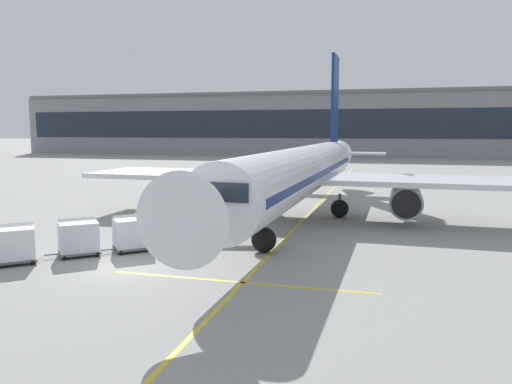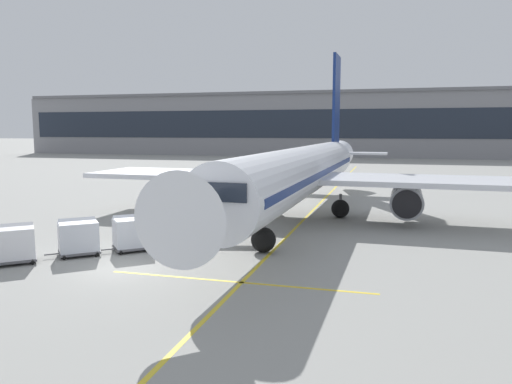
{
  "view_description": "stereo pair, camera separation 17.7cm",
  "coord_description": "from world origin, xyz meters",
  "px_view_note": "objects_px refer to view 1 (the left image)",
  "views": [
    {
      "loc": [
        11.92,
        -20.24,
        6.53
      ],
      "look_at": [
        4.35,
        7.88,
        2.85
      ],
      "focal_mm": 34.47,
      "sensor_mm": 36.0,
      "label": 1
    },
    {
      "loc": [
        12.1,
        -20.19,
        6.53
      ],
      "look_at": [
        4.35,
        7.88,
        2.85
      ],
      "focal_mm": 34.47,
      "sensor_mm": 36.0,
      "label": 2
    }
  ],
  "objects_px": {
    "safety_cone_engine_keepout": "(220,210)",
    "ground_crew_by_loader": "(153,226)",
    "parked_airplane": "(303,171)",
    "ground_crew_marshaller": "(193,230)",
    "belt_loader": "(198,227)",
    "safety_cone_nose_mark": "(202,210)",
    "baggage_cart_third": "(13,244)",
    "ground_crew_wingwalker": "(138,221)",
    "safety_cone_wingtip": "(223,212)",
    "baggage_cart_second": "(78,237)",
    "baggage_cart_lead": "(132,232)",
    "ground_crew_by_carts": "(167,229)"
  },
  "relations": [
    {
      "from": "safety_cone_engine_keepout",
      "to": "ground_crew_by_loader",
      "type": "bearing_deg",
      "value": -93.41
    },
    {
      "from": "parked_airplane",
      "to": "ground_crew_marshaller",
      "type": "xyz_separation_m",
      "value": [
        -4.32,
        -10.93,
        -2.48
      ]
    },
    {
      "from": "belt_loader",
      "to": "safety_cone_nose_mark",
      "type": "bearing_deg",
      "value": 109.67
    },
    {
      "from": "belt_loader",
      "to": "baggage_cart_third",
      "type": "distance_m",
      "value": 9.84
    },
    {
      "from": "belt_loader",
      "to": "ground_crew_by_loader",
      "type": "relative_size",
      "value": 2.75
    },
    {
      "from": "parked_airplane",
      "to": "belt_loader",
      "type": "distance_m",
      "value": 10.72
    },
    {
      "from": "parked_airplane",
      "to": "ground_crew_by_loader",
      "type": "bearing_deg",
      "value": -124.28
    },
    {
      "from": "parked_airplane",
      "to": "ground_crew_wingwalker",
      "type": "relative_size",
      "value": 24.59
    },
    {
      "from": "safety_cone_wingtip",
      "to": "baggage_cart_second",
      "type": "bearing_deg",
      "value": -105.09
    },
    {
      "from": "baggage_cart_second",
      "to": "safety_cone_engine_keepout",
      "type": "xyz_separation_m",
      "value": [
        2.99,
        13.93,
        -0.63
      ]
    },
    {
      "from": "ground_crew_marshaller",
      "to": "ground_crew_wingwalker",
      "type": "height_order",
      "value": "same"
    },
    {
      "from": "baggage_cart_lead",
      "to": "ground_crew_wingwalker",
      "type": "bearing_deg",
      "value": 113.82
    },
    {
      "from": "ground_crew_wingwalker",
      "to": "safety_cone_wingtip",
      "type": "height_order",
      "value": "ground_crew_wingwalker"
    },
    {
      "from": "baggage_cart_second",
      "to": "ground_crew_by_carts",
      "type": "bearing_deg",
      "value": 41.01
    },
    {
      "from": "belt_loader",
      "to": "baggage_cart_second",
      "type": "bearing_deg",
      "value": -134.25
    },
    {
      "from": "baggage_cart_lead",
      "to": "ground_crew_by_loader",
      "type": "distance_m",
      "value": 2.08
    },
    {
      "from": "baggage_cart_third",
      "to": "ground_crew_wingwalker",
      "type": "bearing_deg",
      "value": 67.78
    },
    {
      "from": "ground_crew_by_carts",
      "to": "safety_cone_nose_mark",
      "type": "xyz_separation_m",
      "value": [
        -1.83,
        10.0,
        -0.62
      ]
    },
    {
      "from": "parked_airplane",
      "to": "baggage_cart_lead",
      "type": "bearing_deg",
      "value": -120.19
    },
    {
      "from": "ground_crew_marshaller",
      "to": "ground_crew_by_carts",
      "type": "bearing_deg",
      "value": -178.37
    },
    {
      "from": "baggage_cart_lead",
      "to": "ground_crew_by_carts",
      "type": "xyz_separation_m",
      "value": [
        1.39,
        1.45,
        -0.0
      ]
    },
    {
      "from": "ground_crew_marshaller",
      "to": "safety_cone_wingtip",
      "type": "xyz_separation_m",
      "value": [
        -1.59,
        9.87,
        -0.64
      ]
    },
    {
      "from": "baggage_cart_lead",
      "to": "ground_crew_by_carts",
      "type": "height_order",
      "value": "baggage_cart_lead"
    },
    {
      "from": "baggage_cart_lead",
      "to": "safety_cone_wingtip",
      "type": "xyz_separation_m",
      "value": [
        1.31,
        11.35,
        -0.64
      ]
    },
    {
      "from": "ground_crew_by_loader",
      "to": "safety_cone_engine_keepout",
      "type": "height_order",
      "value": "ground_crew_by_loader"
    },
    {
      "from": "belt_loader",
      "to": "baggage_cart_lead",
      "type": "height_order",
      "value": "belt_loader"
    },
    {
      "from": "parked_airplane",
      "to": "baggage_cart_lead",
      "type": "relative_size",
      "value": 16.61
    },
    {
      "from": "belt_loader",
      "to": "ground_crew_by_carts",
      "type": "height_order",
      "value": "belt_loader"
    },
    {
      "from": "baggage_cart_lead",
      "to": "ground_crew_marshaller",
      "type": "xyz_separation_m",
      "value": [
        2.9,
        1.49,
        -0.0
      ]
    },
    {
      "from": "ground_crew_by_loader",
      "to": "ground_crew_marshaller",
      "type": "relative_size",
      "value": 1.0
    },
    {
      "from": "belt_loader",
      "to": "ground_crew_marshaller",
      "type": "height_order",
      "value": "belt_loader"
    },
    {
      "from": "baggage_cart_lead",
      "to": "safety_cone_wingtip",
      "type": "distance_m",
      "value": 11.45
    },
    {
      "from": "parked_airplane",
      "to": "safety_cone_wingtip",
      "type": "bearing_deg",
      "value": -169.78
    },
    {
      "from": "baggage_cart_lead",
      "to": "baggage_cart_second",
      "type": "distance_m",
      "value": 2.77
    },
    {
      "from": "baggage_cart_lead",
      "to": "ground_crew_by_loader",
      "type": "height_order",
      "value": "baggage_cart_lead"
    },
    {
      "from": "baggage_cart_third",
      "to": "safety_cone_engine_keepout",
      "type": "distance_m",
      "value": 16.93
    },
    {
      "from": "baggage_cart_second",
      "to": "baggage_cart_lead",
      "type": "bearing_deg",
      "value": 37.29
    },
    {
      "from": "ground_crew_marshaller",
      "to": "baggage_cart_lead",
      "type": "bearing_deg",
      "value": -152.86
    },
    {
      "from": "safety_cone_wingtip",
      "to": "safety_cone_nose_mark",
      "type": "relative_size",
      "value": 0.97
    },
    {
      "from": "parked_airplane",
      "to": "ground_crew_by_loader",
      "type": "relative_size",
      "value": 24.59
    },
    {
      "from": "parked_airplane",
      "to": "ground_crew_by_loader",
      "type": "distance_m",
      "value": 12.77
    },
    {
      "from": "baggage_cart_third",
      "to": "safety_cone_engine_keepout",
      "type": "xyz_separation_m",
      "value": [
        5.13,
        16.13,
        -0.63
      ]
    },
    {
      "from": "ground_crew_wingwalker",
      "to": "safety_cone_engine_keepout",
      "type": "height_order",
      "value": "ground_crew_wingwalker"
    },
    {
      "from": "baggage_cart_lead",
      "to": "baggage_cart_second",
      "type": "height_order",
      "value": "same"
    },
    {
      "from": "ground_crew_marshaller",
      "to": "safety_cone_nose_mark",
      "type": "xyz_separation_m",
      "value": [
        -3.34,
        9.95,
        -0.62
      ]
    },
    {
      "from": "ground_crew_by_carts",
      "to": "baggage_cart_lead",
      "type": "bearing_deg",
      "value": -133.83
    },
    {
      "from": "belt_loader",
      "to": "safety_cone_engine_keepout",
      "type": "relative_size",
      "value": 6.35
    },
    {
      "from": "baggage_cart_second",
      "to": "baggage_cart_third",
      "type": "distance_m",
      "value": 3.07
    },
    {
      "from": "parked_airplane",
      "to": "safety_cone_nose_mark",
      "type": "relative_size",
      "value": 55.91
    },
    {
      "from": "baggage_cart_lead",
      "to": "parked_airplane",
      "type": "bearing_deg",
      "value": 59.81
    }
  ]
}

